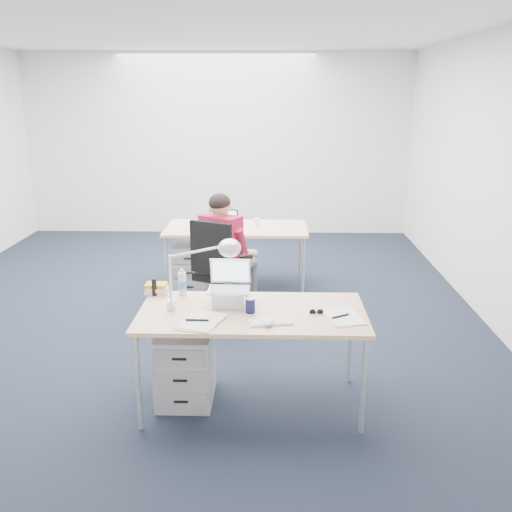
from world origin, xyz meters
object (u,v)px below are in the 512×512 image
Objects in this scene: bear_figurine at (228,292)px; far_cup at (257,223)px; headphones at (227,296)px; desk_far at (236,231)px; office_chair at (221,291)px; cordless_phone at (154,287)px; silver_laptop at (229,285)px; drawer_pedestal_near at (186,364)px; drawer_pedestal_far at (192,267)px; computer_mouse at (268,322)px; water_bottle at (182,282)px; sunglasses at (316,312)px; dark_laptop at (222,220)px; wireless_keyboard at (271,322)px; desk_near at (252,317)px; desk_lamp at (193,273)px; can_koozie at (250,305)px; book_stack at (157,288)px; seated_person at (229,254)px.

far_cup is (0.15, 2.35, -0.02)m from bear_figurine.
headphones is 1.69× the size of bear_figurine.
office_chair reaches higher than desk_far.
far_cup is (0.71, 2.28, -0.02)m from cordless_phone.
silver_laptop reaches higher than cordless_phone.
desk_far is at bearing 64.69° from cordless_phone.
drawer_pedestal_far is at bearing 96.70° from drawer_pedestal_near.
computer_mouse is (0.90, -2.73, 0.47)m from drawer_pedestal_far.
water_bottle is (-0.37, 0.21, -0.06)m from silver_laptop.
computer_mouse reaches higher than sunglasses.
headphones is at bearing -16.72° from cordless_phone.
dark_laptop is (0.07, 2.34, 0.57)m from drawer_pedestal_near.
drawer_pedestal_far is 2.53m from silver_laptop.
silver_laptop is 0.61m from cordless_phone.
computer_mouse is 0.82× the size of cordless_phone.
wireless_keyboard is at bearing -33.15° from bear_figurine.
desk_near is 0.52m from desk_lamp.
desk_lamp is at bearing 144.91° from wireless_keyboard.
desk_lamp reaches higher than drawer_pedestal_far.
silver_laptop is at bearing -75.60° from drawer_pedestal_far.
desk_near is at bearing -7.38° from drawer_pedestal_near.
drawer_pedestal_near is 0.83m from computer_mouse.
office_chair is 1.75m from can_koozie.
office_chair reaches higher than far_cup.
water_bottle is (-0.66, 0.57, 0.08)m from computer_mouse.
computer_mouse is (0.29, -0.36, -0.14)m from silver_laptop.
dark_laptop reaches higher than sunglasses.
wireless_keyboard is 2.17× the size of cordless_phone.
water_bottle reaches higher than book_stack.
bear_figurine is (0.18, -1.40, 0.50)m from office_chair.
drawer_pedestal_far is at bearing 97.34° from wireless_keyboard.
cordless_phone is (-0.56, 0.07, 0.00)m from bear_figurine.
sunglasses is at bearing -74.51° from desk_far.
desk_far is 9.30× the size of book_stack.
water_bottle reaches higher than desk_far.
sunglasses is (0.95, -0.10, 0.47)m from drawer_pedestal_near.
silver_laptop is 0.48m from computer_mouse.
wireless_keyboard reaches higher than drawer_pedestal_near.
cordless_phone is (-0.21, -0.03, -0.03)m from water_bottle.
office_chair is (-0.10, -0.94, -0.39)m from desk_far.
desk_far is 0.78m from seated_person.
far_cup is at bearing 102.73° from seated_person.
dark_laptop reaches higher than desk_near.
silver_laptop is 2.82× the size of can_koozie.
drawer_pedestal_far is at bearing 107.03° from can_koozie.
silver_laptop is 0.21m from headphones.
can_koozie is at bearing -72.97° from drawer_pedestal_far.
desk_lamp is at bearing -43.84° from book_stack.
water_bottle is at bearing -6.83° from book_stack.
water_bottle is at bearing 99.94° from drawer_pedestal_near.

